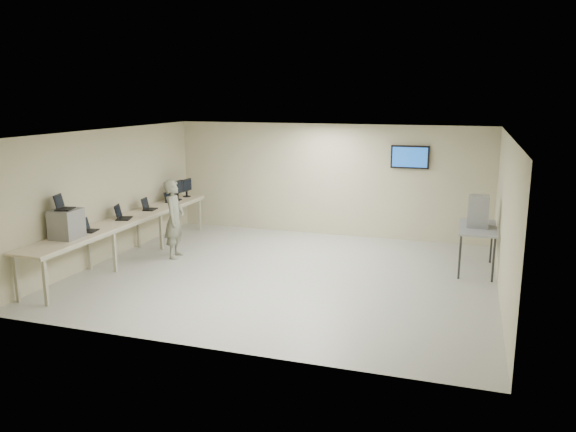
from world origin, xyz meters
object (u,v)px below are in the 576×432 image
(equipment_box, at_px, (66,224))
(side_table, at_px, (478,230))
(workbench, at_px, (127,222))
(soldier, at_px, (174,219))

(equipment_box, bearing_deg, side_table, 21.93)
(equipment_box, bearing_deg, workbench, 85.80)
(workbench, bearing_deg, side_table, 11.39)
(equipment_box, distance_m, soldier, 2.46)
(workbench, relative_size, equipment_box, 11.09)
(soldier, relative_size, side_table, 1.12)
(equipment_box, relative_size, side_table, 0.35)
(soldier, bearing_deg, side_table, -92.02)
(equipment_box, height_order, soldier, soldier)
(workbench, distance_m, equipment_box, 1.83)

